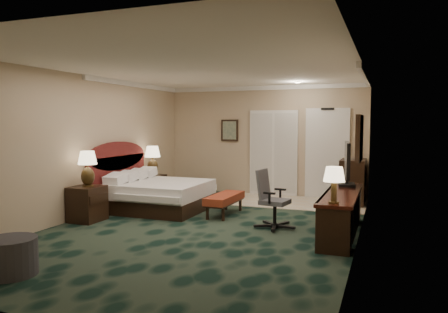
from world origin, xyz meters
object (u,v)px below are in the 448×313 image
at_px(bed, 160,196).
at_px(ottoman, 10,257).
at_px(tv, 347,164).
at_px(desk_chair, 275,199).
at_px(nightstand_far, 153,187).
at_px(bed_bench, 225,205).
at_px(lamp_far, 153,161).
at_px(lamp_near, 88,169).
at_px(nightstand_near, 87,204).
at_px(minibar, 353,182).
at_px(desk, 341,214).

height_order(bed, ottoman, bed).
relative_size(tv, desk_chair, 0.99).
height_order(nightstand_far, bed_bench, nightstand_far).
bearing_deg(bed, ottoman, -86.67).
relative_size(lamp_far, ottoman, 1.11).
xyz_separation_m(lamp_near, tv, (4.44, 1.34, 0.11)).
bearing_deg(bed_bench, lamp_near, -145.96).
distance_m(nightstand_near, minibar, 5.63).
bearing_deg(ottoman, bed_bench, 73.61).
bearing_deg(nightstand_near, lamp_far, 90.13).
height_order(tv, minibar, tv).
xyz_separation_m(nightstand_far, bed_bench, (2.19, -1.07, -0.08)).
bearing_deg(bed_bench, ottoman, -104.81).
distance_m(bed, nightstand_near, 1.57).
distance_m(nightstand_far, tv, 4.69).
xyz_separation_m(bed, nightstand_near, (-0.74, -1.38, 0.03)).
bearing_deg(tv, lamp_far, 159.74).
height_order(nightstand_far, minibar, minibar).
distance_m(nightstand_far, bed_bench, 2.44).
bearing_deg(lamp_near, desk, 7.85).
bearing_deg(bed_bench, desk, -16.75).
bearing_deg(bed, lamp_near, -117.94).
bearing_deg(lamp_near, ottoman, -70.25).
distance_m(lamp_near, minibar, 5.62).
relative_size(nightstand_near, nightstand_far, 1.12).
height_order(lamp_near, desk, lamp_near).
bearing_deg(lamp_far, desk, -21.67).
relative_size(desk, desk_chair, 2.38).
height_order(lamp_near, tv, tv).
bearing_deg(desk, lamp_near, -172.15).
xyz_separation_m(bed, desk_chair, (2.60, -0.70, 0.21)).
relative_size(bed_bench, minibar, 1.20).
xyz_separation_m(ottoman, desk, (3.47, 3.28, 0.12)).
height_order(lamp_near, lamp_far, lamp_near).
xyz_separation_m(nightstand_near, desk_chair, (3.34, 0.68, 0.18)).
distance_m(nightstand_near, nightstand_far, 2.45).
distance_m(bed_bench, minibar, 3.09).
height_order(lamp_near, ottoman, lamp_near).
height_order(lamp_far, desk, lamp_far).
xyz_separation_m(bed_bench, tv, (2.29, -0.02, 0.87)).
xyz_separation_m(lamp_far, ottoman, (0.98, -5.05, -0.69)).
height_order(nightstand_far, desk, desk).
bearing_deg(ottoman, nightstand_far, 101.14).
bearing_deg(ottoman, bed, 93.33).
relative_size(nightstand_far, bed_bench, 0.48).
xyz_separation_m(nightstand_near, ottoman, (0.98, -2.66, -0.10)).
bearing_deg(bed, bed_bench, 0.00).
bearing_deg(nightstand_near, desk, 7.98).
xyz_separation_m(lamp_far, bed_bench, (2.17, -1.01, -0.71)).
distance_m(tv, desk_chair, 1.43).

